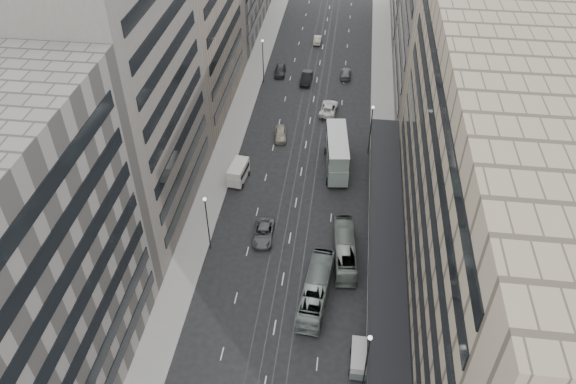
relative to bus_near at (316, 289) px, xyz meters
The scene contains 24 objects.
ground 7.11m from the bus_near, 126.40° to the right, with size 220.00×220.00×0.00m, color black.
sidewalk_right 32.91m from the bus_near, 76.12° to the left, with size 4.00×125.00×0.15m, color gray.
sidewalk_left 35.78m from the bus_near, 116.79° to the left, with size 4.00×125.00×0.15m, color gray.
department_store 22.05m from the bus_near, ahead, with size 19.20×60.00×30.00m.
building_right_mid 50.66m from the bus_near, 69.47° to the left, with size 15.00×28.00×24.00m, color #514C46.
building_left_a 31.97m from the bus_near, 152.06° to the right, with size 15.00×28.00×30.00m, color #67625D.
building_left_b 32.79m from the bus_near, 152.36° to the left, with size 15.00×26.00×34.00m, color #514C46.
building_left_c 49.09m from the bus_near, 122.37° to the left, with size 15.00×28.00×25.00m, color #6D6355.
lamp_right_near 12.51m from the bus_near, 62.18° to the right, with size 0.44×0.44×8.32m.
lamp_right_far 30.17m from the bus_near, 79.25° to the left, with size 0.44×0.44×8.32m.
lamp_left_near 15.67m from the bus_near, 155.09° to the left, with size 0.44×0.44×8.32m.
lamp_left_far 51.44m from the bus_near, 105.62° to the left, with size 0.44×0.44×8.32m.
bus_near is the anchor object (origin of this frame).
bus_far 7.38m from the bus_near, 66.63° to the left, with size 2.43×10.37×2.89m, color gray.
double_decker 24.81m from the bus_near, 87.94° to the left, with size 4.01×10.36×5.53m.
vw_microbus 9.61m from the bus_near, 58.04° to the right, with size 1.90×4.06×2.18m.
panel_van 23.97m from the bus_near, 122.39° to the left, with size 2.69×4.74×2.85m.
sedan_2 11.83m from the bus_near, 129.31° to the left, with size 2.49×5.40×1.50m, color #535355.
sedan_4 32.87m from the bus_near, 104.68° to the left, with size 1.82×4.54×1.55m, color #A09985.
sedan_5 50.68m from the bus_near, 96.78° to the left, with size 1.82×5.21×1.72m, color black.
sedan_6 40.48m from the bus_near, 91.75° to the left, with size 2.66×5.77×1.60m, color white.
sedan_7 53.29m from the bus_near, 88.85° to the left, with size 1.91×4.69×1.36m, color #5C5B5E.
sedan_8 53.98m from the bus_near, 101.96° to the left, with size 1.91×4.74×1.62m, color #28272A.
sedan_9 67.38m from the bus_near, 94.55° to the left, with size 1.46×4.18×1.38m, color #A4A088.
Camera 1 is at (6.05, -36.10, 50.70)m, focal length 35.00 mm.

